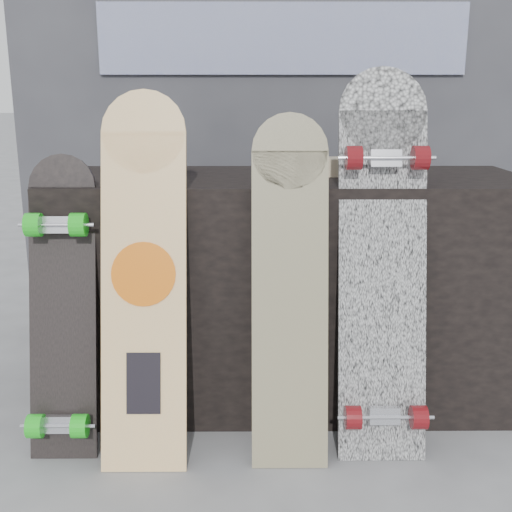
{
  "coord_description": "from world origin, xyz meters",
  "views": [
    {
      "loc": [
        -0.13,
        -1.69,
        1.09
      ],
      "look_at": [
        -0.12,
        0.2,
        0.6
      ],
      "focal_mm": 45.0,
      "sensor_mm": 36.0,
      "label": 1
    }
  ],
  "objects_px": {
    "vendor_table": "(290,288)",
    "longboard_cascadia": "(383,258)",
    "longboard_celtic": "(290,280)",
    "longboard_geisha": "(144,269)",
    "skateboard_dark": "(62,304)"
  },
  "relations": [
    {
      "from": "longboard_geisha",
      "to": "skateboard_dark",
      "type": "height_order",
      "value": "longboard_geisha"
    },
    {
      "from": "longboard_geisha",
      "to": "longboard_cascadia",
      "type": "bearing_deg",
      "value": 2.52
    },
    {
      "from": "longboard_cascadia",
      "to": "skateboard_dark",
      "type": "height_order",
      "value": "longboard_cascadia"
    },
    {
      "from": "longboard_celtic",
      "to": "skateboard_dark",
      "type": "height_order",
      "value": "longboard_celtic"
    },
    {
      "from": "longboard_celtic",
      "to": "longboard_cascadia",
      "type": "bearing_deg",
      "value": 9.34
    },
    {
      "from": "vendor_table",
      "to": "longboard_geisha",
      "type": "distance_m",
      "value": 0.61
    },
    {
      "from": "skateboard_dark",
      "to": "longboard_geisha",
      "type": "bearing_deg",
      "value": -3.07
    },
    {
      "from": "vendor_table",
      "to": "longboard_celtic",
      "type": "height_order",
      "value": "longboard_celtic"
    },
    {
      "from": "longboard_cascadia",
      "to": "skateboard_dark",
      "type": "bearing_deg",
      "value": -178.95
    },
    {
      "from": "vendor_table",
      "to": "longboard_celtic",
      "type": "xyz_separation_m",
      "value": [
        -0.02,
        -0.39,
        0.14
      ]
    },
    {
      "from": "longboard_celtic",
      "to": "longboard_geisha",
      "type": "bearing_deg",
      "value": 178.03
    },
    {
      "from": "vendor_table",
      "to": "longboard_cascadia",
      "type": "xyz_separation_m",
      "value": [
        0.26,
        -0.34,
        0.2
      ]
    },
    {
      "from": "skateboard_dark",
      "to": "vendor_table",
      "type": "bearing_deg",
      "value": 26.78
    },
    {
      "from": "vendor_table",
      "to": "longboard_celtic",
      "type": "bearing_deg",
      "value": -93.56
    },
    {
      "from": "vendor_table",
      "to": "longboard_geisha",
      "type": "relative_size",
      "value": 1.47
    }
  ]
}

